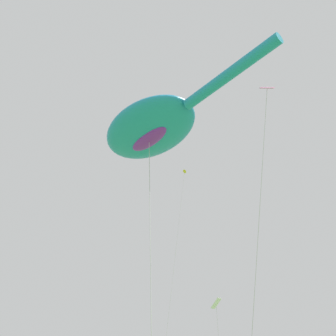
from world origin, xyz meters
name	(u,v)px	position (x,y,z in m)	size (l,w,h in m)	color
big_show_kite	(152,128)	(-0.59, 11.67, 15.86)	(4.83, 11.02, 16.63)	#1E8CBF
small_kite_tiny_distant	(265,118)	(2.64, 6.95, 14.34)	(1.53, 3.62, 16.34)	pink
small_kite_streamer_purple	(216,308)	(13.11, 25.11, 12.02)	(1.30, 1.54, 12.92)	white
small_kite_delta_white	(182,190)	(9.96, 25.07, 22.69)	(4.05, 1.13, 25.21)	yellow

